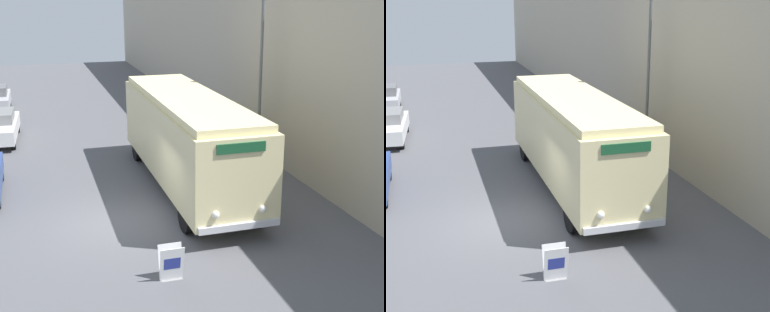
% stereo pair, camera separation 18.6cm
% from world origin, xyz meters
% --- Properties ---
extents(ground_plane, '(80.00, 80.00, 0.00)m').
position_xyz_m(ground_plane, '(0.00, 0.00, 0.00)').
color(ground_plane, '#56565B').
extents(building_wall_right, '(0.30, 60.00, 7.29)m').
position_xyz_m(building_wall_right, '(7.47, 10.00, 3.64)').
color(building_wall_right, '#B2A893').
rests_on(building_wall_right, ground_plane).
extents(vintage_bus, '(2.58, 10.48, 3.46)m').
position_xyz_m(vintage_bus, '(2.97, 2.56, 1.96)').
color(vintage_bus, black).
rests_on(vintage_bus, ground_plane).
extents(sign_board, '(0.62, 0.35, 0.93)m').
position_xyz_m(sign_board, '(0.68, -3.79, 0.45)').
color(sign_board, gray).
rests_on(sign_board, ground_plane).
extents(streetlamp, '(0.36, 0.36, 7.60)m').
position_xyz_m(streetlamp, '(6.50, 4.10, 4.81)').
color(streetlamp, '#595E60').
rests_on(streetlamp, ground_plane).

